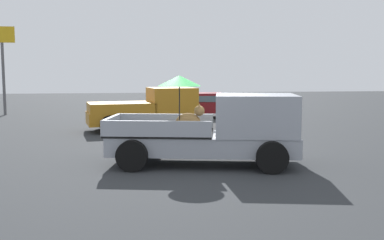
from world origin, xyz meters
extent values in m
plane|color=#2D3033|center=(0.00, 0.00, 0.00)|extent=(80.00, 80.00, 0.00)
cylinder|color=black|center=(1.92, 0.60, 0.40)|extent=(0.84, 0.44, 0.80)
cylinder|color=black|center=(1.51, -1.32, 0.40)|extent=(0.84, 0.44, 0.80)
cylinder|color=black|center=(-1.51, 1.32, 0.40)|extent=(0.84, 0.44, 0.80)
cylinder|color=black|center=(-1.92, -0.60, 0.40)|extent=(0.84, 0.44, 0.80)
cube|color=#9EA3AD|center=(0.00, 0.00, 0.57)|extent=(5.26, 2.80, 0.50)
cube|color=#9EA3AD|center=(1.37, -0.29, 1.36)|extent=(2.44, 2.26, 1.08)
cube|color=#4C606B|center=(2.35, -0.50, 1.56)|extent=(0.42, 1.70, 0.64)
cube|color=black|center=(-1.12, 0.24, 0.85)|extent=(3.12, 2.38, 0.06)
cube|color=#9EA3AD|center=(-0.93, 1.14, 1.08)|extent=(2.76, 0.68, 0.40)
cube|color=#9EA3AD|center=(-1.32, -0.66, 1.08)|extent=(2.76, 0.68, 0.40)
cube|color=#9EA3AD|center=(-2.45, 0.52, 1.08)|extent=(0.48, 1.82, 0.40)
ellipsoid|color=olive|center=(-0.40, 0.06, 1.14)|extent=(0.73, 0.45, 0.52)
sphere|color=olive|center=(-0.10, 0.00, 1.46)|extent=(0.33, 0.33, 0.28)
cone|color=olive|center=(-0.09, 0.08, 1.60)|extent=(0.11, 0.11, 0.12)
cone|color=olive|center=(-0.12, -0.08, 1.60)|extent=(0.11, 0.11, 0.12)
cylinder|color=black|center=(-0.64, 0.02, 1.52)|extent=(0.04, 0.04, 1.28)
cone|color=#19722D|center=(-0.64, 0.02, 2.26)|extent=(1.37, 1.37, 0.28)
cylinder|color=black|center=(0.11, 8.53, 0.38)|extent=(0.79, 0.38, 0.76)
cylinder|color=black|center=(0.43, 6.65, 0.38)|extent=(0.79, 0.38, 0.76)
cylinder|color=black|center=(-3.04, 7.99, 0.38)|extent=(0.79, 0.38, 0.76)
cylinder|color=black|center=(-2.72, 6.12, 0.38)|extent=(0.79, 0.38, 0.76)
cube|color=#B27219|center=(-1.30, 7.32, 0.55)|extent=(5.03, 2.58, 0.50)
cube|color=#B27219|center=(-0.12, 7.52, 1.30)|extent=(2.17, 2.09, 1.00)
cube|color=#B27219|center=(-2.29, 7.16, 1.00)|extent=(2.96, 2.23, 0.40)
cylinder|color=black|center=(0.47, 11.47, 0.33)|extent=(0.68, 0.30, 0.66)
cylinder|color=black|center=(0.70, 13.21, 0.33)|extent=(0.68, 0.30, 0.66)
cylinder|color=black|center=(3.15, 11.11, 0.33)|extent=(0.68, 0.30, 0.66)
cylinder|color=black|center=(3.38, 12.86, 0.33)|extent=(0.68, 0.30, 0.66)
cube|color=maroon|center=(1.92, 12.16, 0.55)|extent=(4.49, 2.31, 0.52)
cube|color=maroon|center=(2.02, 12.15, 1.05)|extent=(2.29, 1.86, 0.56)
cube|color=#4C606B|center=(2.02, 12.15, 1.05)|extent=(2.24, 1.93, 0.32)
cylinder|color=#59595B|center=(-9.01, 15.06, 2.06)|extent=(0.16, 0.16, 4.11)
cube|color=gold|center=(-9.01, 15.06, 4.56)|extent=(1.40, 0.12, 0.90)
camera|label=1|loc=(-1.99, -11.76, 2.53)|focal=41.78mm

